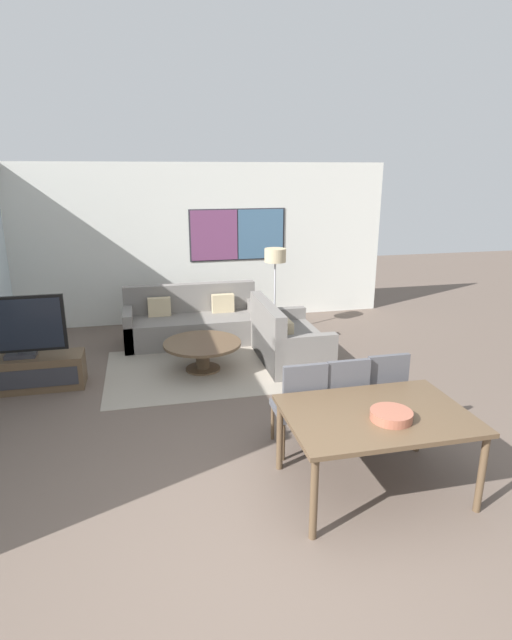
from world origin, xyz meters
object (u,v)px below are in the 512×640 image
object	(u,v)px
television	(17,327)
dining_chair_left	(301,403)
tv_console	(24,373)
sofa_main	(193,323)
dining_chair_centre	(342,398)
dining_table	(376,420)
coffee_table	(202,349)
dining_chair_right	(381,392)
sofa_side	(285,342)
floor_lamp	(275,262)
fruit_bowl	(391,415)

from	to	relation	value
television	dining_chair_left	xyz separation A→B (m)	(2.95, -2.18, -0.30)
tv_console	television	bearing A→B (deg)	90.00
sofa_main	tv_console	bearing A→B (deg)	-147.82
tv_console	dining_chair_centre	bearing A→B (deg)	-32.62
tv_console	dining_table	distance (m)	4.47
coffee_table	dining_chair_right	size ratio (longest dim) A/B	1.11
coffee_table	dining_chair_left	bearing A→B (deg)	-73.82
coffee_table	dining_chair_centre	world-z (taller)	dining_chair_centre
sofa_main	sofa_side	distance (m)	1.71
television	dining_table	xyz separation A→B (m)	(3.38, -2.89, -0.16)
dining_chair_right	floor_lamp	distance (m)	3.69
tv_console	sofa_main	bearing A→B (deg)	32.18
sofa_side	dining_chair_centre	bearing A→B (deg)	177.51
tv_console	fruit_bowl	world-z (taller)	fruit_bowl
sofa_main	dining_table	xyz separation A→B (m)	(1.10, -4.32, 0.38)
floor_lamp	dining_chair_centre	bearing A→B (deg)	-94.55
dining_chair_centre	coffee_table	bearing A→B (deg)	115.65
dining_table	coffee_table	bearing A→B (deg)	110.02
television	dining_chair_centre	world-z (taller)	television
sofa_side	dining_table	bearing A→B (deg)	178.09
sofa_side	floor_lamp	distance (m)	1.61
dining_chair_right	sofa_main	bearing A→B (deg)	113.32
television	dining_chair_centre	distance (m)	4.02
sofa_side	dining_chair_right	size ratio (longest dim) A/B	1.56
dining_chair_left	dining_chair_right	bearing A→B (deg)	3.88
fruit_bowl	television	bearing A→B (deg)	138.59
television	sofa_side	bearing A→B (deg)	3.48
dining_table	dining_chair_left	size ratio (longest dim) A/B	1.59
dining_chair_centre	dining_chair_right	world-z (taller)	same
sofa_side	fruit_bowl	bearing A→B (deg)	179.15
television	dining_chair_left	world-z (taller)	television
television	fruit_bowl	world-z (taller)	television
dining_table	dining_chair_centre	world-z (taller)	dining_chair_centre
television	floor_lamp	distance (m)	3.99
television	sofa_main	distance (m)	2.74
fruit_bowl	floor_lamp	distance (m)	4.56
tv_console	dining_chair_left	size ratio (longest dim) A/B	1.53
tv_console	fruit_bowl	distance (m)	4.61
coffee_table	floor_lamp	xyz separation A→B (m)	(1.39, 1.38, 0.92)
television	dining_chair_right	world-z (taller)	television
coffee_table	fruit_bowl	distance (m)	3.39
sofa_side	coffee_table	size ratio (longest dim) A/B	1.41
sofa_side	dining_chair_left	size ratio (longest dim) A/B	1.56
dining_chair_centre	sofa_main	bearing A→B (deg)	107.01
coffee_table	tv_console	bearing A→B (deg)	-176.75
dining_chair_right	tv_console	bearing A→B (deg)	150.92
sofa_side	dining_chair_right	bearing A→B (deg)	-172.00
dining_chair_centre	dining_chair_left	bearing A→B (deg)	-178.01
dining_chair_right	floor_lamp	size ratio (longest dim) A/B	0.67
television	dining_chair_left	size ratio (longest dim) A/B	1.18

